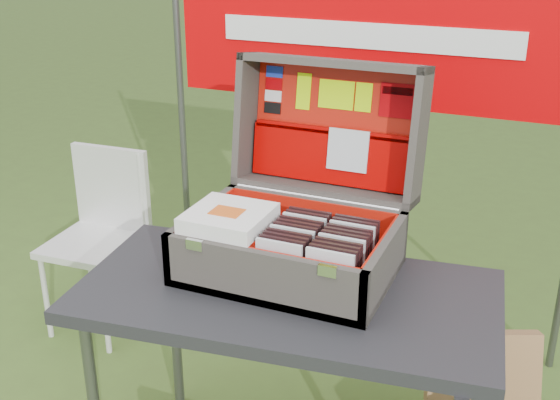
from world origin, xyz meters
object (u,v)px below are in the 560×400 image
at_px(suitcase, 298,176).
at_px(chair, 93,247).
at_px(cardboard_box, 482,390).
at_px(table, 286,397).

xyz_separation_m(suitcase, chair, (-1.12, 0.42, -0.63)).
relative_size(suitcase, cardboard_box, 1.46).
bearing_deg(chair, cardboard_box, -5.48).
bearing_deg(cardboard_box, table, -159.50).
height_order(suitcase, cardboard_box, suitcase).
height_order(suitcase, chair, suitcase).
bearing_deg(chair, table, -29.52).
xyz_separation_m(chair, cardboard_box, (1.68, -0.08, -0.19)).
relative_size(table, cardboard_box, 2.90).
distance_m(chair, cardboard_box, 1.69).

